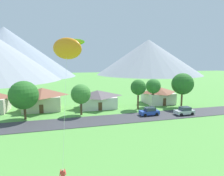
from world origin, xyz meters
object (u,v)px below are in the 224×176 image
tree_left_of_center (138,87)px  tree_near_right (24,95)px  house_right_center (98,99)px  house_left_center (42,98)px  house_leftmost (158,95)px  tree_center (153,86)px  tree_right_of_center (182,84)px  parked_car_silver_mid_west (184,111)px  parked_car_blue_west_end (149,112)px  kite_flyer_with_kite (67,49)px  tree_near_left (81,94)px

tree_left_of_center → tree_near_right: tree_near_right is taller
tree_near_right → house_right_center: bearing=19.5°
house_left_center → house_right_center: size_ratio=0.95×
house_leftmost → tree_center: 5.44m
tree_left_of_center → tree_right_of_center: size_ratio=0.83×
tree_near_right → parked_car_silver_mid_west: bearing=-9.7°
house_left_center → tree_center: bearing=-7.8°
parked_car_blue_west_end → parked_car_silver_mid_west: (7.59, -1.61, 0.00)m
parked_car_blue_west_end → house_left_center: bearing=154.0°
tree_left_of_center → parked_car_blue_west_end: tree_left_of_center is taller
house_left_center → tree_center: (27.28, -3.74, 2.50)m
parked_car_blue_west_end → kite_flyer_with_kite: kite_flyer_with_kite is taller
tree_center → tree_near_right: tree_near_right is taller
house_leftmost → tree_right_of_center: (3.36, -6.01, 3.58)m
house_leftmost → tree_center: size_ratio=1.10×
house_leftmost → kite_flyer_with_kite: (-25.09, -25.33, 10.36)m
house_right_center → parked_car_blue_west_end: size_ratio=2.23×
tree_left_of_center → parked_car_silver_mid_west: tree_left_of_center is taller
house_right_center → parked_car_silver_mid_west: size_ratio=2.24×
tree_near_left → parked_car_blue_west_end: 15.23m
tree_near_left → parked_car_silver_mid_west: bearing=-15.1°
tree_left_of_center → tree_right_of_center: (11.44, -1.21, 0.64)m
tree_near_left → tree_left_of_center: 14.04m
house_leftmost → tree_right_of_center: 7.76m
house_left_center → tree_right_of_center: bearing=-10.8°
tree_near_left → parked_car_silver_mid_west: tree_near_left is taller
tree_left_of_center → kite_flyer_with_kite: size_ratio=0.52×
house_left_center → parked_car_silver_mid_west: bearing=-22.7°
house_right_center → parked_car_blue_west_end: 13.57m
house_leftmost → kite_flyer_with_kite: bearing=-134.7°
house_right_center → tree_left_of_center: 10.48m
house_left_center → kite_flyer_with_kite: bearing=-78.0°
tree_left_of_center → parked_car_blue_west_end: size_ratio=1.72×
house_left_center → tree_left_of_center: bearing=-13.2°
tree_near_left → tree_left_of_center: tree_left_of_center is taller
house_left_center → parked_car_blue_west_end: 25.28m
house_right_center → tree_left_of_center: tree_left_of_center is taller
house_left_center → kite_flyer_with_kite: 28.20m
tree_center → house_left_center: bearing=172.2°
tree_center → kite_flyer_with_kite: 31.92m
house_leftmost → tree_near_right: bearing=-168.8°
tree_right_of_center → tree_near_right: bearing=-179.1°
tree_near_left → tree_left_of_center: (13.94, 1.52, 0.73)m
house_leftmost → tree_near_right: (-33.22, -6.57, 2.55)m
tree_near_left → tree_left_of_center: size_ratio=0.93×
house_left_center → tree_near_right: tree_near_right is taller
house_right_center → tree_near_left: 7.48m
tree_center → kite_flyer_with_kite: bearing=-134.7°
house_left_center → kite_flyer_with_kite: size_ratio=0.64×
tree_right_of_center → kite_flyer_with_kite: size_ratio=0.62×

